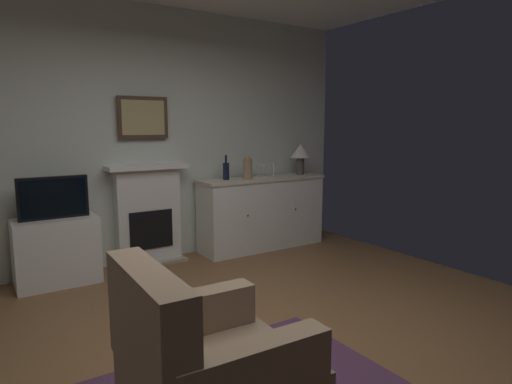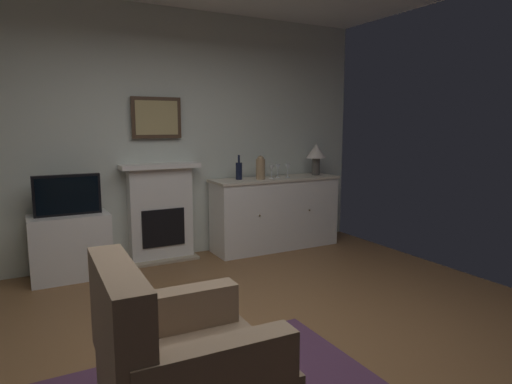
{
  "view_description": "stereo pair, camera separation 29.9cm",
  "coord_description": "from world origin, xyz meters",
  "px_view_note": "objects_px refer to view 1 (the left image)",
  "views": [
    {
      "loc": [
        -1.6,
        -2.25,
        1.53
      ],
      "look_at": [
        0.3,
        0.64,
        1.0
      ],
      "focal_mm": 31.11,
      "sensor_mm": 36.0,
      "label": 1
    },
    {
      "loc": [
        -1.35,
        -2.4,
        1.53
      ],
      "look_at": [
        0.3,
        0.64,
        1.0
      ],
      "focal_mm": 31.11,
      "sensor_mm": 36.0,
      "label": 2
    }
  ],
  "objects_px": {
    "framed_picture": "(143,118)",
    "table_lamp": "(300,153)",
    "wine_bottle": "(226,171)",
    "sideboard_cabinet": "(262,213)",
    "wine_glass_center": "(264,167)",
    "vase_decorative": "(248,168)",
    "wine_glass_right": "(274,167)",
    "wine_glass_left": "(258,168)",
    "armchair": "(206,371)",
    "tv_cabinet": "(57,251)",
    "tv_set": "(53,198)",
    "fireplace_unit": "(148,214)"
  },
  "relations": [
    {
      "from": "framed_picture",
      "to": "table_lamp",
      "type": "bearing_deg",
      "value": -6.35
    },
    {
      "from": "framed_picture",
      "to": "wine_bottle",
      "type": "bearing_deg",
      "value": -10.84
    },
    {
      "from": "sideboard_cabinet",
      "to": "wine_glass_center",
      "type": "xyz_separation_m",
      "value": [
        0.03,
        -0.0,
        0.56
      ]
    },
    {
      "from": "vase_decorative",
      "to": "table_lamp",
      "type": "bearing_deg",
      "value": 3.4
    },
    {
      "from": "sideboard_cabinet",
      "to": "wine_glass_right",
      "type": "relative_size",
      "value": 9.81
    },
    {
      "from": "sideboard_cabinet",
      "to": "vase_decorative",
      "type": "relative_size",
      "value": 5.76
    },
    {
      "from": "sideboard_cabinet",
      "to": "wine_glass_right",
      "type": "xyz_separation_m",
      "value": [
        0.14,
        -0.05,
        0.56
      ]
    },
    {
      "from": "wine_glass_left",
      "to": "armchair",
      "type": "height_order",
      "value": "wine_glass_left"
    },
    {
      "from": "table_lamp",
      "to": "wine_bottle",
      "type": "relative_size",
      "value": 1.38
    },
    {
      "from": "sideboard_cabinet",
      "to": "tv_cabinet",
      "type": "xyz_separation_m",
      "value": [
        -2.37,
        0.02,
        -0.12
      ]
    },
    {
      "from": "wine_bottle",
      "to": "wine_glass_left",
      "type": "relative_size",
      "value": 1.76
    },
    {
      "from": "framed_picture",
      "to": "wine_glass_center",
      "type": "bearing_deg",
      "value": -8.93
    },
    {
      "from": "wine_glass_right",
      "to": "armchair",
      "type": "distance_m",
      "value": 3.59
    },
    {
      "from": "wine_glass_left",
      "to": "wine_glass_center",
      "type": "height_order",
      "value": "same"
    },
    {
      "from": "wine_glass_center",
      "to": "tv_set",
      "type": "bearing_deg",
      "value": -179.84
    },
    {
      "from": "table_lamp",
      "to": "tv_cabinet",
      "type": "height_order",
      "value": "table_lamp"
    },
    {
      "from": "fireplace_unit",
      "to": "wine_bottle",
      "type": "height_order",
      "value": "wine_bottle"
    },
    {
      "from": "fireplace_unit",
      "to": "wine_bottle",
      "type": "bearing_deg",
      "value": -8.09
    },
    {
      "from": "sideboard_cabinet",
      "to": "wine_bottle",
      "type": "xyz_separation_m",
      "value": [
        -0.48,
        0.05,
        0.55
      ]
    },
    {
      "from": "framed_picture",
      "to": "wine_glass_right",
      "type": "xyz_separation_m",
      "value": [
        1.54,
        -0.28,
        -0.6
      ]
    },
    {
      "from": "wine_glass_center",
      "to": "wine_glass_right",
      "type": "bearing_deg",
      "value": -25.62
    },
    {
      "from": "framed_picture",
      "to": "sideboard_cabinet",
      "type": "relative_size",
      "value": 0.34
    },
    {
      "from": "wine_bottle",
      "to": "wine_glass_center",
      "type": "relative_size",
      "value": 1.76
    },
    {
      "from": "wine_glass_right",
      "to": "tv_cabinet",
      "type": "relative_size",
      "value": 0.22
    },
    {
      "from": "sideboard_cabinet",
      "to": "wine_glass_right",
      "type": "distance_m",
      "value": 0.58
    },
    {
      "from": "vase_decorative",
      "to": "tv_set",
      "type": "height_order",
      "value": "vase_decorative"
    },
    {
      "from": "fireplace_unit",
      "to": "tv_cabinet",
      "type": "distance_m",
      "value": 1.01
    },
    {
      "from": "framed_picture",
      "to": "fireplace_unit",
      "type": "bearing_deg",
      "value": -90.0
    },
    {
      "from": "wine_glass_left",
      "to": "fireplace_unit",
      "type": "bearing_deg",
      "value": 170.56
    },
    {
      "from": "tv_set",
      "to": "armchair",
      "type": "height_order",
      "value": "tv_set"
    },
    {
      "from": "sideboard_cabinet",
      "to": "table_lamp",
      "type": "height_order",
      "value": "table_lamp"
    },
    {
      "from": "fireplace_unit",
      "to": "framed_picture",
      "type": "xyz_separation_m",
      "value": [
        0.0,
        0.05,
        1.05
      ]
    },
    {
      "from": "table_lamp",
      "to": "tv_set",
      "type": "relative_size",
      "value": 0.65
    },
    {
      "from": "wine_glass_left",
      "to": "tv_cabinet",
      "type": "distance_m",
      "value": 2.39
    },
    {
      "from": "fireplace_unit",
      "to": "wine_glass_left",
      "type": "bearing_deg",
      "value": -9.44
    },
    {
      "from": "table_lamp",
      "to": "vase_decorative",
      "type": "height_order",
      "value": "table_lamp"
    },
    {
      "from": "wine_bottle",
      "to": "wine_glass_left",
      "type": "height_order",
      "value": "wine_bottle"
    },
    {
      "from": "fireplace_unit",
      "to": "armchair",
      "type": "bearing_deg",
      "value": -104.82
    },
    {
      "from": "tv_set",
      "to": "tv_cabinet",
      "type": "bearing_deg",
      "value": 90.0
    },
    {
      "from": "armchair",
      "to": "wine_glass_center",
      "type": "bearing_deg",
      "value": 51.26
    },
    {
      "from": "tv_set",
      "to": "table_lamp",
      "type": "bearing_deg",
      "value": 0.16
    },
    {
      "from": "table_lamp",
      "to": "fireplace_unit",
      "type": "bearing_deg",
      "value": 174.93
    },
    {
      "from": "tv_cabinet",
      "to": "tv_set",
      "type": "relative_size",
      "value": 1.21
    },
    {
      "from": "framed_picture",
      "to": "sideboard_cabinet",
      "type": "bearing_deg",
      "value": -9.06
    },
    {
      "from": "sideboard_cabinet",
      "to": "tv_cabinet",
      "type": "height_order",
      "value": "sideboard_cabinet"
    },
    {
      "from": "wine_bottle",
      "to": "tv_set",
      "type": "height_order",
      "value": "wine_bottle"
    },
    {
      "from": "tv_set",
      "to": "armchair",
      "type": "xyz_separation_m",
      "value": [
        0.2,
        -2.73,
        -0.47
      ]
    },
    {
      "from": "wine_bottle",
      "to": "fireplace_unit",
      "type": "bearing_deg",
      "value": 171.91
    },
    {
      "from": "wine_glass_left",
      "to": "tv_cabinet",
      "type": "xyz_separation_m",
      "value": [
        -2.29,
        0.06,
        -0.68
      ]
    },
    {
      "from": "sideboard_cabinet",
      "to": "wine_glass_center",
      "type": "distance_m",
      "value": 0.56
    }
  ]
}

